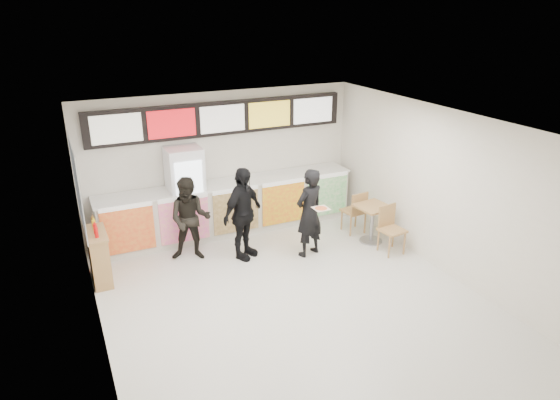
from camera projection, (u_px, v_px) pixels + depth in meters
floor at (294, 302)px, 8.35m from camera, size 7.00×7.00×0.00m
ceiling at (296, 126)px, 7.26m from camera, size 7.00×7.00×0.00m
wall_back at (222, 161)px, 10.76m from camera, size 6.00×0.00×6.00m
wall_left at (93, 258)px, 6.63m from camera, size 0.00×7.00×7.00m
wall_right at (443, 192)px, 8.99m from camera, size 0.00×7.00×7.00m
service_counter at (230, 207)px, 10.75m from camera, size 5.56×0.77×1.14m
menu_board at (222, 118)px, 10.34m from camera, size 5.50×0.14×0.70m
drinks_fridge at (186, 195)px, 10.24m from camera, size 0.70×0.67×2.00m
mirror_panel at (77, 184)px, 8.61m from camera, size 0.01×2.00×1.50m
customer_main at (309, 213)px, 9.64m from camera, size 0.75×0.60×1.78m
customer_left at (190, 219)px, 9.51m from camera, size 0.99×0.89×1.66m
customer_mid at (243, 214)px, 9.53m from camera, size 1.15×0.95×1.84m
pizza_slice at (321, 208)px, 9.17m from camera, size 0.36×0.36×0.02m
cafe_table at (372, 217)px, 10.30m from camera, size 0.72×1.67×0.96m
condiment_ledge at (99, 256)px, 8.83m from camera, size 0.35×0.85×1.14m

